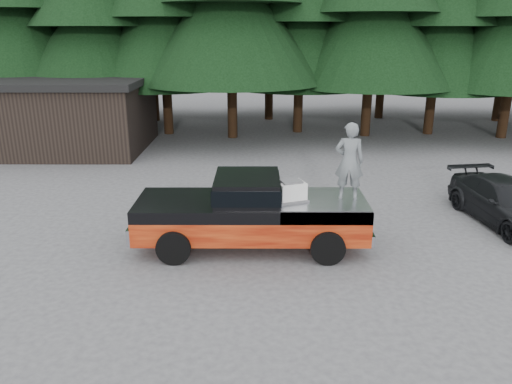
{
  "coord_description": "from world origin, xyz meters",
  "views": [
    {
      "loc": [
        0.3,
        -11.14,
        5.43
      ],
      "look_at": [
        0.26,
        0.0,
        1.76
      ],
      "focal_mm": 35.0,
      "sensor_mm": 36.0,
      "label": 1
    }
  ],
  "objects_px": {
    "utility_building": "(58,113)",
    "air_compressor": "(291,192)",
    "pickup_truck": "(251,223)",
    "parked_car": "(506,202)",
    "man_on_bed": "(349,161)"
  },
  "relations": [
    {
      "from": "utility_building",
      "to": "air_compressor",
      "type": "bearing_deg",
      "value": -48.28
    },
    {
      "from": "pickup_truck",
      "to": "parked_car",
      "type": "bearing_deg",
      "value": 12.95
    },
    {
      "from": "man_on_bed",
      "to": "parked_car",
      "type": "bearing_deg",
      "value": -151.63
    },
    {
      "from": "air_compressor",
      "to": "utility_building",
      "type": "height_order",
      "value": "utility_building"
    },
    {
      "from": "air_compressor",
      "to": "utility_building",
      "type": "relative_size",
      "value": 0.08
    },
    {
      "from": "air_compressor",
      "to": "pickup_truck",
      "type": "bearing_deg",
      "value": 150.92
    },
    {
      "from": "air_compressor",
      "to": "man_on_bed",
      "type": "height_order",
      "value": "man_on_bed"
    },
    {
      "from": "man_on_bed",
      "to": "utility_building",
      "type": "height_order",
      "value": "utility_building"
    },
    {
      "from": "pickup_truck",
      "to": "air_compressor",
      "type": "relative_size",
      "value": 9.01
    },
    {
      "from": "air_compressor",
      "to": "parked_car",
      "type": "relative_size",
      "value": 0.15
    },
    {
      "from": "pickup_truck",
      "to": "parked_car",
      "type": "relative_size",
      "value": 1.38
    },
    {
      "from": "pickup_truck",
      "to": "utility_building",
      "type": "relative_size",
      "value": 0.71
    },
    {
      "from": "man_on_bed",
      "to": "parked_car",
      "type": "relative_size",
      "value": 0.45
    },
    {
      "from": "air_compressor",
      "to": "parked_car",
      "type": "distance_m",
      "value": 6.72
    },
    {
      "from": "air_compressor",
      "to": "utility_building",
      "type": "bearing_deg",
      "value": 111.47
    }
  ]
}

